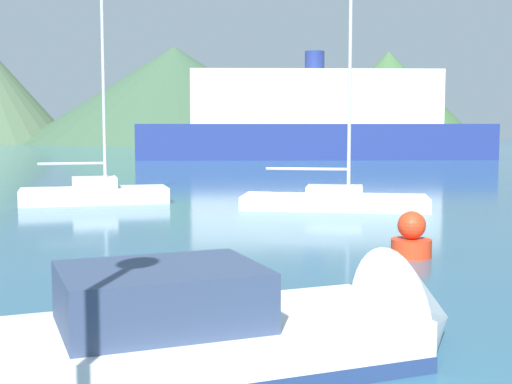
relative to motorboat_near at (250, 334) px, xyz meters
name	(u,v)px	position (x,y,z in m)	size (l,w,h in m)	color
motorboat_near	(250,334)	(0.00, 0.00, 0.00)	(6.51, 3.48, 2.02)	white
sailboat_inner	(335,198)	(4.86, 15.30, -0.02)	(6.64, 3.79, 9.28)	silver
sailboat_middle	(95,192)	(-3.43, 18.21, 0.04)	(5.46, 2.50, 8.32)	silver
ferry_distant	(314,120)	(11.74, 49.96, 2.79)	(29.39, 9.36, 8.84)	navy
buoy_marker	(411,238)	(4.38, 6.48, 0.03)	(0.88, 0.88, 1.01)	red
hill_central	(175,95)	(1.42, 104.20, 7.02)	(46.98, 46.98, 14.80)	#38563D
hill_east	(388,97)	(33.70, 97.58, 6.53)	(27.95, 27.95, 13.83)	#3D6038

